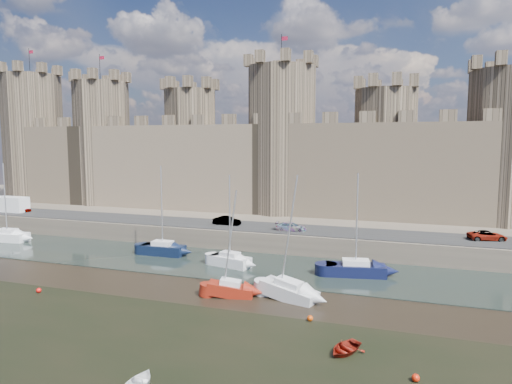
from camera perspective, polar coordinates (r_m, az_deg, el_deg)
ground at (r=34.36m, az=-24.05°, el=-18.04°), size 160.00×160.00×0.00m
water_channel at (r=53.33m, az=-6.11°, el=-8.71°), size 160.00×12.00×0.08m
quay at (r=86.43m, az=3.95°, el=-2.05°), size 160.00×60.00×2.50m
road at (r=61.77m, az=-2.23°, el=-4.21°), size 160.00×7.00×0.10m
castle at (r=74.18m, az=1.15°, el=4.66°), size 108.50×11.00×29.00m
car_0 at (r=82.52m, az=-27.35°, el=-1.90°), size 3.38×1.92×1.08m
car_1 at (r=62.17m, az=-3.68°, el=-3.61°), size 3.78×1.35×1.24m
car_2 at (r=58.26m, az=4.40°, el=-4.35°), size 4.01×1.92×1.13m
car_3 at (r=58.93m, az=26.93°, el=-4.89°), size 4.57×2.97×1.17m
van at (r=83.39m, az=-28.30°, el=-1.38°), size 5.70×2.31×2.48m
sailboat_0 at (r=72.37m, az=-28.65°, el=-4.81°), size 5.95×2.74×10.81m
sailboat_1 at (r=57.18m, az=-11.59°, el=-6.94°), size 5.48×2.24×10.88m
sailboat_2 at (r=51.16m, az=-3.27°, el=-8.44°), size 5.00×2.85×10.17m
sailboat_3 at (r=48.77m, az=12.35°, el=-9.33°), size 6.38×3.43×10.60m
sailboat_4 at (r=41.89m, az=-3.19°, el=-11.96°), size 4.39×2.47×9.67m
sailboat_5 at (r=41.23m, az=4.11°, el=-12.17°), size 5.47×3.24×11.07m
dinghy_4 at (r=32.23m, az=11.07°, el=-18.71°), size 2.98×3.33×0.57m
buoy_1 at (r=47.34m, az=-25.52°, el=-11.04°), size 0.45×0.45×0.45m
buoy_3 at (r=36.88m, az=6.78°, el=-15.40°), size 0.47×0.47×0.47m
buoy_5 at (r=30.00m, az=19.33°, el=-21.07°), size 0.47×0.47×0.47m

